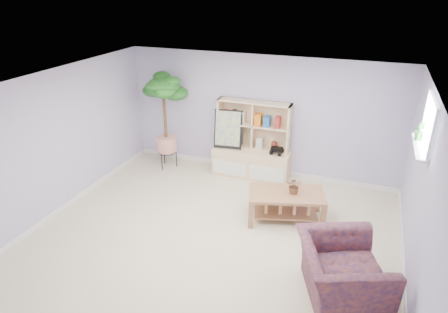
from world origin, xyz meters
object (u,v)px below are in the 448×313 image
(armchair, at_px, (342,269))
(floor_tree, at_px, (165,122))
(storage_unit, at_px, (252,140))
(coffee_table, at_px, (286,206))

(armchair, bearing_deg, floor_tree, 33.79)
(storage_unit, bearing_deg, armchair, -54.54)
(armchair, bearing_deg, storage_unit, 13.86)
(storage_unit, xyz_separation_m, armchair, (2.04, -2.86, -0.35))
(storage_unit, relative_size, coffee_table, 1.26)
(storage_unit, relative_size, armchair, 1.34)
(storage_unit, distance_m, floor_tree, 1.82)
(floor_tree, xyz_separation_m, armchair, (3.83, -2.64, -0.58))
(coffee_table, bearing_deg, armchair, -72.09)
(coffee_table, xyz_separation_m, floor_tree, (-2.80, 1.13, 0.75))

